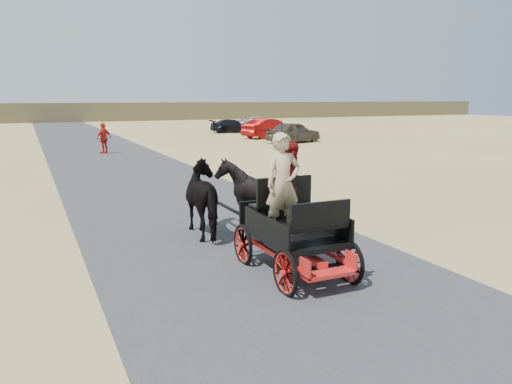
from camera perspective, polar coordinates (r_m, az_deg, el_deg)
name	(u,v)px	position (r m, az deg, el deg)	size (l,w,h in m)	color
ground	(253,260)	(9.78, -0.32, -7.77)	(140.00, 140.00, 0.00)	tan
road	(253,260)	(9.78, -0.32, -7.74)	(6.00, 140.00, 0.01)	#38383A
ridge_far	(56,112)	(70.57, -21.89, 8.46)	(140.00, 6.00, 2.40)	brown
carriage	(293,253)	(9.04, 4.28, -6.97)	(1.30, 2.40, 0.72)	black
horse_left	(208,199)	(11.36, -5.49, -0.76)	(0.91, 2.01, 1.70)	black
horse_right	(252,195)	(11.76, -0.42, -0.31)	(1.37, 1.54, 1.70)	black
driver_man	(283,184)	(8.68, 3.09, 0.88)	(0.66, 0.43, 1.80)	tan
passenger_woman	(293,184)	(9.42, 4.21, 0.95)	(0.77, 0.60, 1.58)	#660C0F
pedestrian	(104,138)	(29.28, -17.00, 5.91)	(1.01, 0.42, 1.73)	red
car_a	(294,132)	(34.85, 4.33, 6.83)	(1.72, 4.27, 1.46)	brown
car_b	(269,128)	(38.97, 1.53, 7.29)	(1.57, 4.52, 1.49)	maroon
car_c	(233,126)	(44.93, -2.66, 7.55)	(1.65, 4.06, 1.18)	black
car_d	(258,123)	(49.12, 0.23, 7.88)	(2.08, 4.50, 1.25)	#B2B2B7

